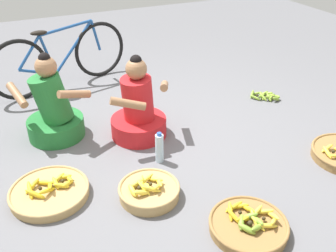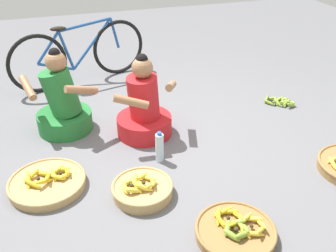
{
  "view_description": "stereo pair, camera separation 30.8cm",
  "coord_description": "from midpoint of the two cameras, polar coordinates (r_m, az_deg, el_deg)",
  "views": [
    {
      "loc": [
        -1.09,
        -2.62,
        1.93
      ],
      "look_at": [
        0.0,
        -0.2,
        0.35
      ],
      "focal_mm": 40.6,
      "sensor_mm": 36.0,
      "label": 1
    },
    {
      "loc": [
        -0.8,
        -2.73,
        1.93
      ],
      "look_at": [
        0.0,
        -0.2,
        0.35
      ],
      "focal_mm": 40.6,
      "sensor_mm": 36.0,
      "label": 2
    }
  ],
  "objects": [
    {
      "name": "vendor_woman_behind",
      "position": [
        3.68,
        -13.28,
        3.03
      ],
      "size": [
        0.69,
        0.53,
        0.83
      ],
      "color": "#237233",
      "rests_on": "ground"
    },
    {
      "name": "ground_plane",
      "position": [
        3.43,
        1.57,
        -3.47
      ],
      "size": [
        10.0,
        10.0,
        0.0
      ],
      "primitive_type": "plane",
      "color": "slate"
    },
    {
      "name": "vendor_woman_front",
      "position": [
        3.52,
        -1.11,
        2.37
      ],
      "size": [
        0.68,
        0.53,
        0.8
      ],
      "color": "red",
      "rests_on": "ground"
    },
    {
      "name": "banana_basket_back_left",
      "position": [
        2.9,
        -0.83,
        -9.53
      ],
      "size": [
        0.47,
        0.47,
        0.17
      ],
      "color": "tan",
      "rests_on": "ground"
    },
    {
      "name": "bicycle_leaning",
      "position": [
        4.67,
        -11.24,
        10.51
      ],
      "size": [
        1.65,
        0.51,
        0.73
      ],
      "color": "black",
      "rests_on": "ground"
    },
    {
      "name": "water_bottle",
      "position": [
        3.21,
        1.47,
        -3.32
      ],
      "size": [
        0.07,
        0.07,
        0.28
      ],
      "color": "silver",
      "rests_on": "ground"
    },
    {
      "name": "loose_bananas_back_right",
      "position": [
        4.39,
        18.54,
        3.43
      ],
      "size": [
        0.3,
        0.29,
        0.08
      ],
      "color": "olive",
      "rests_on": "ground"
    },
    {
      "name": "banana_basket_mid_right",
      "position": [
        3.08,
        -14.96,
        -8.31
      ],
      "size": [
        0.6,
        0.6,
        0.14
      ],
      "color": "tan",
      "rests_on": "ground"
    },
    {
      "name": "banana_basket_front_left",
      "position": [
        2.66,
        13.53,
        -15.27
      ],
      "size": [
        0.54,
        0.54,
        0.15
      ],
      "color": "olive",
      "rests_on": "ground"
    }
  ]
}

